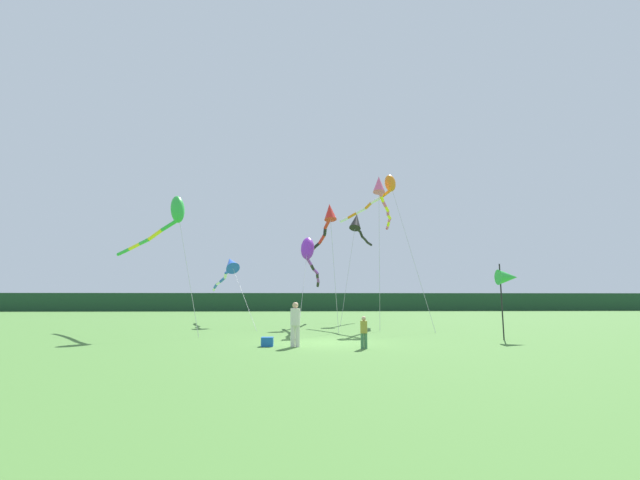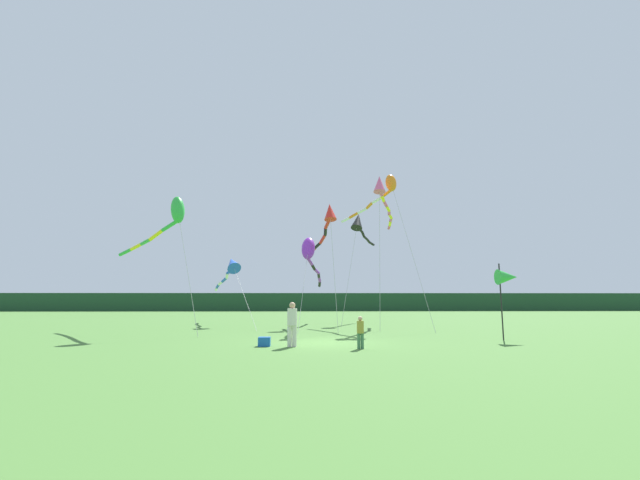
{
  "view_description": "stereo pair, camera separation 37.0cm",
  "coord_description": "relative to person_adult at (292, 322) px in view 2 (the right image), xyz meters",
  "views": [
    {
      "loc": [
        -1.05,
        -17.47,
        1.81
      ],
      "look_at": [
        0.0,
        6.0,
        5.2
      ],
      "focal_mm": 22.92,
      "sensor_mm": 36.0,
      "label": 1
    },
    {
      "loc": [
        -0.68,
        -17.48,
        1.81
      ],
      "look_at": [
        0.0,
        6.0,
        5.2
      ],
      "focal_mm": 22.92,
      "sensor_mm": 36.0,
      "label": 2
    }
  ],
  "objects": [
    {
      "name": "person_adult",
      "position": [
        0.0,
        0.0,
        0.0
      ],
      "size": [
        0.37,
        0.37,
        1.68
      ],
      "color": "silver",
      "rests_on": "ground"
    },
    {
      "name": "distant_treeline",
      "position": [
        1.29,
        46.56,
        0.38
      ],
      "size": [
        108.0,
        2.99,
        2.64
      ],
      "primitive_type": "cube",
      "color": "#1E4228",
      "rests_on": "ground"
    },
    {
      "name": "kite_blue",
      "position": [
        -4.85,
        12.96,
        3.1
      ],
      "size": [
        4.63,
        9.64,
        4.98
      ],
      "color": "#B2B2B2",
      "rests_on": "ground"
    },
    {
      "name": "kite_red",
      "position": [
        1.76,
        8.42,
        5.6
      ],
      "size": [
        1.57,
        7.07,
        7.48
      ],
      "color": "#B2B2B2",
      "rests_on": "ground"
    },
    {
      "name": "banner_flag_pole",
      "position": [
        9.6,
        2.31,
        1.81
      ],
      "size": [
        0.9,
        0.7,
        3.39
      ],
      "color": "black",
      "rests_on": "ground"
    },
    {
      "name": "kite_orange",
      "position": [
        5.6,
        10.48,
        8.01
      ],
      "size": [
        4.32,
        8.83,
        9.96
      ],
      "color": "#B2B2B2",
      "rests_on": "ground"
    },
    {
      "name": "kite_green",
      "position": [
        -6.98,
        6.15,
        5.22
      ],
      "size": [
        6.61,
        5.76,
        7.34
      ],
      "color": "#B2B2B2",
      "rests_on": "ground"
    },
    {
      "name": "kite_black",
      "position": [
        4.6,
        15.77,
        6.78
      ],
      "size": [
        3.58,
        7.46,
        8.68
      ],
      "color": "#B2B2B2",
      "rests_on": "ground"
    },
    {
      "name": "cooler_box",
      "position": [
        -1.07,
        0.22,
        -0.76
      ],
      "size": [
        0.45,
        0.39,
        0.35
      ],
      "primitive_type": "cube",
      "color": "#1959B2",
      "rests_on": "ground"
    },
    {
      "name": "ground_plane",
      "position": [
        1.29,
        1.56,
        -0.94
      ],
      "size": [
        120.0,
        120.0,
        0.0
      ],
      "primitive_type": "plane",
      "color": "#477533"
    },
    {
      "name": "person_child",
      "position": [
        2.53,
        -0.71,
        -0.29
      ],
      "size": [
        0.26,
        0.26,
        1.17
      ],
      "color": "#3F724C",
      "rests_on": "ground"
    },
    {
      "name": "kite_rainbow",
      "position": [
        5.44,
        10.08,
        7.79
      ],
      "size": [
        2.33,
        7.9,
        9.71
      ],
      "color": "#B2B2B2",
      "rests_on": "ground"
    },
    {
      "name": "kite_purple",
      "position": [
        0.72,
        11.25,
        3.85
      ],
      "size": [
        1.54,
        10.47,
        5.99
      ],
      "color": "#B2B2B2",
      "rests_on": "ground"
    }
  ]
}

